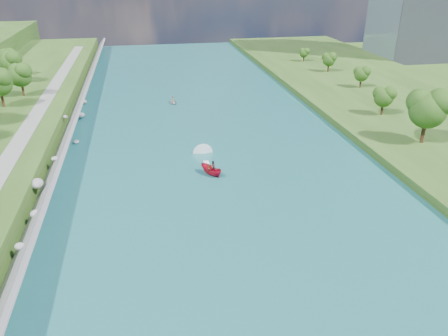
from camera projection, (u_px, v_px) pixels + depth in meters
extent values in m
plane|color=#2D5119|center=(238.00, 218.00, 58.64)|extent=(260.00, 260.00, 0.00)
cube|color=#195860|center=(213.00, 158.00, 76.39)|extent=(55.00, 240.00, 0.10)
cube|color=slate|center=(57.00, 161.00, 71.24)|extent=(3.54, 236.00, 4.05)
ellipsoid|color=gray|center=(1.00, 321.00, 39.54)|extent=(1.13, 1.23, 0.83)
ellipsoid|color=gray|center=(20.00, 246.00, 48.88)|extent=(1.11, 1.02, 0.87)
ellipsoid|color=gray|center=(37.00, 214.00, 55.62)|extent=(1.66, 1.46, 1.10)
ellipsoid|color=gray|center=(37.00, 183.00, 61.79)|extent=(1.82, 2.31, 1.27)
ellipsoid|color=gray|center=(55.00, 159.00, 70.12)|extent=(1.09, 1.23, 0.67)
ellipsoid|color=gray|center=(76.00, 142.00, 82.27)|extent=(1.14, 1.31, 0.63)
ellipsoid|color=gray|center=(65.00, 117.00, 88.27)|extent=(1.05, 1.07, 0.66)
ellipsoid|color=gray|center=(81.00, 115.00, 94.89)|extent=(1.50, 1.26, 1.09)
ellipsoid|color=gray|center=(84.00, 102.00, 105.37)|extent=(1.29, 1.05, 0.92)
cube|color=gray|center=(12.00, 154.00, 69.36)|extent=(3.00, 200.00, 0.10)
ellipsoid|color=#1B4612|center=(20.00, 77.00, 97.99)|extent=(5.31, 5.31, 8.85)
ellipsoid|color=#1B4612|center=(11.00, 64.00, 108.58)|extent=(5.68, 5.68, 9.47)
ellipsoid|color=#1B4612|center=(8.00, 60.00, 115.92)|extent=(5.13, 5.13, 8.56)
ellipsoid|color=#1B4612|center=(428.00, 111.00, 76.85)|extent=(7.05, 7.05, 11.75)
ellipsoid|color=#1B4612|center=(384.00, 98.00, 92.18)|extent=(4.40, 4.40, 7.33)
ellipsoid|color=#1B4612|center=(361.00, 75.00, 112.93)|extent=(3.90, 3.90, 6.50)
ellipsoid|color=#1B4612|center=(329.00, 60.00, 129.43)|extent=(4.03, 4.03, 6.72)
ellipsoid|color=#1B4612|center=(304.00, 53.00, 143.43)|extent=(3.07, 3.07, 5.12)
imported|color=#B50E26|center=(211.00, 170.00, 70.08)|extent=(3.79, 4.40, 1.65)
imported|color=#66605B|center=(209.00, 169.00, 69.49)|extent=(0.75, 0.70, 1.72)
imported|color=#66605B|center=(213.00, 166.00, 70.44)|extent=(1.01, 0.88, 1.76)
cube|color=white|center=(208.00, 167.00, 73.08)|extent=(0.90, 5.00, 0.06)
imported|color=#9899A0|center=(173.00, 102.00, 105.96)|extent=(2.81, 3.58, 0.68)
imported|color=#66605B|center=(173.00, 99.00, 105.69)|extent=(0.74, 0.50, 1.47)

